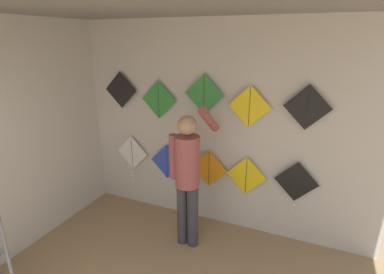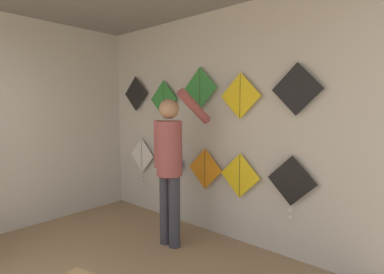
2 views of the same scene
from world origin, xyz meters
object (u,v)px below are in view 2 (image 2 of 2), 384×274
at_px(kite_4, 291,183).
at_px(kite_6, 163,99).
at_px(kite_7, 200,88).
at_px(kite_1, 169,163).
at_px(kite_5, 136,94).
at_px(kite_2, 205,169).
at_px(kite_9, 297,89).
at_px(kite_8, 240,96).
at_px(shopkeeper, 170,159).
at_px(kite_3, 240,176).
at_px(kite_0, 142,158).

relative_size(kite_4, kite_6, 1.26).
height_order(kite_6, kite_7, kite_7).
xyz_separation_m(kite_1, kite_5, (-0.73, 0.00, 1.01)).
bearing_deg(kite_2, kite_9, 0.00).
xyz_separation_m(kite_7, kite_8, (0.60, 0.00, -0.11)).
xyz_separation_m(shopkeeper, kite_1, (-0.59, 0.56, -0.21)).
relative_size(shopkeeper, kite_9, 3.44).
bearing_deg(kite_2, kite_3, 0.00).
xyz_separation_m(kite_5, kite_7, (1.30, 0.00, 0.03)).
relative_size(shopkeeper, kite_2, 3.44).
bearing_deg(kite_1, kite_6, 180.00).
distance_m(kite_2, kite_4, 1.15).
relative_size(kite_0, kite_4, 1.10).
bearing_deg(kite_8, kite_1, 180.00).
bearing_deg(kite_3, kite_6, 180.00).
distance_m(kite_2, kite_3, 0.52).
bearing_deg(shopkeeper, kite_3, 42.48).
bearing_deg(kite_4, kite_0, -179.99).
bearing_deg(kite_7, kite_0, -179.95).
bearing_deg(kite_3, kite_5, 180.00).
relative_size(kite_6, kite_8, 1.00).
distance_m(kite_2, kite_7, 1.04).
bearing_deg(kite_6, shopkeeper, -39.01).
xyz_separation_m(shopkeeper, kite_3, (0.59, 0.56, -0.21)).
relative_size(kite_7, kite_8, 1.00).
height_order(kite_4, kite_6, kite_6).
bearing_deg(shopkeeper, kite_0, 153.51).
relative_size(shopkeeper, kite_7, 3.44).
relative_size(kite_1, kite_5, 1.00).
distance_m(kite_2, kite_9, 1.52).
distance_m(kite_0, kite_2, 1.26).
bearing_deg(kite_0, shopkeeper, -25.16).
relative_size(kite_1, kite_9, 1.00).
height_order(kite_5, kite_9, kite_5).
distance_m(kite_0, kite_5, 1.01).
height_order(kite_3, kite_6, kite_6).
bearing_deg(kite_7, kite_4, -0.03).
height_order(kite_2, kite_7, kite_7).
relative_size(kite_3, kite_4, 0.79).
xyz_separation_m(kite_1, kite_6, (-0.11, 0.00, 0.91)).
bearing_deg(shopkeeper, kite_9, 23.24).
distance_m(kite_3, kite_4, 0.63).
relative_size(kite_4, kite_9, 1.26).
bearing_deg(kite_5, kite_4, -0.02).
relative_size(kite_5, kite_8, 1.00).
xyz_separation_m(shopkeeper, kite_0, (-1.20, 0.56, -0.20)).
bearing_deg(kite_7, kite_3, 0.00).
relative_size(kite_1, kite_7, 1.00).
xyz_separation_m(kite_3, kite_9, (0.65, 0.00, 0.98)).
xyz_separation_m(kite_6, kite_9, (1.93, 0.00, 0.07)).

